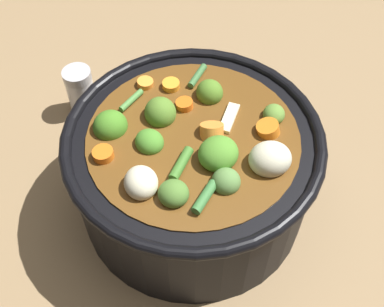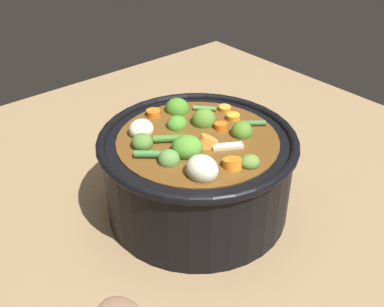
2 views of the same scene
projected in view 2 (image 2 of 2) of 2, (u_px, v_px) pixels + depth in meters
The scene contains 3 objects.
ground_plane at pixel (197, 208), 0.74m from camera, with size 1.10×1.10×0.00m, color #8C704C.
cooking_pot at pixel (197, 171), 0.70m from camera, with size 0.29×0.29×0.15m.
salt_shaker at pixel (231, 120), 0.90m from camera, with size 0.04×0.04×0.07m.
Camera 2 is at (0.37, 0.43, 0.48)m, focal length 43.32 mm.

